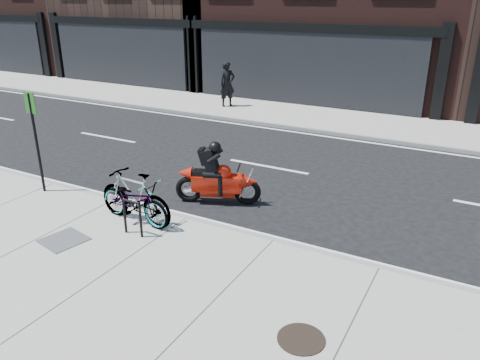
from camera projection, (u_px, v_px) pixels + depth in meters
The scene contains 11 objects.
ground at pixel (233, 191), 11.45m from camera, with size 120.00×120.00×0.00m, color black.
sidewalk_near at pixel (77, 296), 7.35m from camera, with size 60.00×6.00×0.13m, color gray.
sidewalk_far at pixel (333, 120), 17.75m from camera, with size 60.00×3.50×0.13m, color gray.
bike_rack at pixel (132, 215), 8.96m from camera, with size 0.44×0.06×0.73m.
bicycle_front at pixel (135, 201), 9.48m from camera, with size 0.62×1.77×0.93m, color gray.
bicycle_rear at pixel (135, 197), 9.44m from camera, with size 0.52×1.84×1.10m, color gray.
motorcycle at pixel (221, 179), 10.60m from camera, with size 1.88×0.98×1.48m.
pedestrian at pixel (227, 84), 19.30m from camera, with size 0.67×0.44×1.84m, color black.
manhole_cover at pixel (301, 339), 6.34m from camera, with size 0.66×0.66×0.01m, color black.
utility_grate at pixel (64, 240), 8.90m from camera, with size 0.75×0.75×0.01m, color #434345.
sign_post at pixel (35, 134), 10.63m from camera, with size 0.32×0.06×2.36m.
Camera 1 is at (5.21, -9.17, 4.48)m, focal length 35.00 mm.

